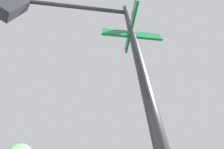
% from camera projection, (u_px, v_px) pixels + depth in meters
% --- Properties ---
extents(traffic_signal_near, '(2.11, 2.64, 5.12)m').
position_uv_depth(traffic_signal_near, '(66.00, 26.00, 2.02)').
color(traffic_signal_near, black).
rests_on(traffic_signal_near, ground_plane).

